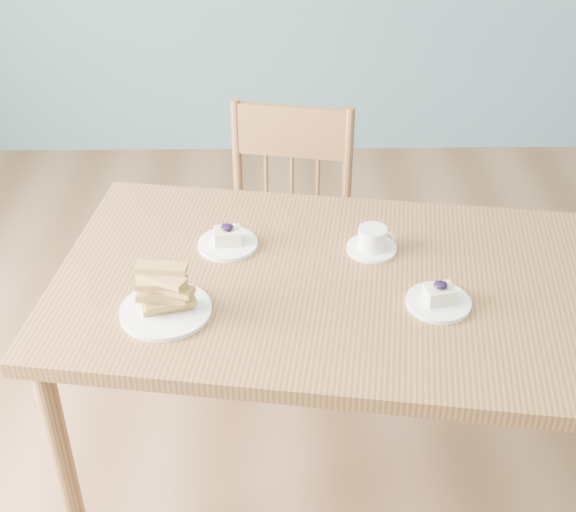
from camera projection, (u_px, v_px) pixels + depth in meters
The scene contains 7 objects.
room at pixel (491, 113), 1.52m from camera, with size 5.01×5.01×2.71m.
dining_table at pixel (338, 304), 2.08m from camera, with size 1.56×1.03×0.78m.
dining_chair at pixel (285, 242), 2.74m from camera, with size 0.49×0.47×0.92m.
cheesecake_plate_near at pixel (439, 299), 1.95m from camera, with size 0.16×0.16×0.07m.
cheesecake_plate_far at pixel (228, 241), 2.16m from camera, with size 0.16×0.16×0.07m.
coffee_cup at pixel (372, 241), 2.14m from camera, with size 0.13×0.13×0.07m.
biscotti_plate at pixel (164, 297), 1.90m from camera, with size 0.22×0.22×0.13m.
Camera 1 is at (-0.40, -1.40, 1.99)m, focal length 50.00 mm.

